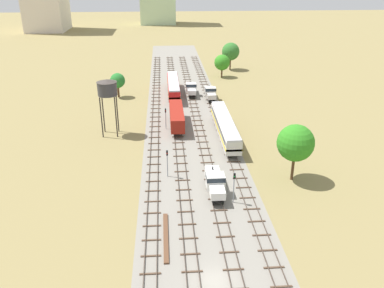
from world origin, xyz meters
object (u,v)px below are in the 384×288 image
freight_boxcar_left_mid (177,116)px  water_tower (107,88)px  shunter_loco_centre_midfar (210,92)px  passenger_coach_centre_near (225,125)px  signal_post_near (234,184)px  diesel_railcar_left_farther (173,86)px  shunter_loco_centre_left_nearest (215,181)px  signal_post_mid (167,160)px  shunter_loco_centre_left_far (191,88)px  signal_post_nearest (166,116)px

freight_boxcar_left_mid → water_tower: size_ratio=1.22×
shunter_loco_centre_midfar → passenger_coach_centre_near: bearing=-90.0°
passenger_coach_centre_near → signal_post_near: size_ratio=4.45×
diesel_railcar_left_farther → water_tower: bearing=-117.1°
shunter_loco_centre_left_nearest → signal_post_near: 3.87m
signal_post_mid → shunter_loco_centre_left_far: bearing=81.2°
shunter_loco_centre_left_far → signal_post_mid: bearing=-98.8°
shunter_loco_centre_midfar → signal_post_nearest: 22.98m
shunter_loco_centre_left_far → diesel_railcar_left_farther: bearing=174.2°
shunter_loco_centre_midfar → shunter_loco_centre_left_far: bearing=137.5°
diesel_railcar_left_farther → signal_post_mid: bearing=-92.9°
passenger_coach_centre_near → diesel_railcar_left_farther: 31.44m
shunter_loco_centre_midfar → shunter_loco_centre_left_far: 6.33m
passenger_coach_centre_near → freight_boxcar_left_mid: 11.50m
shunter_loco_centre_midfar → signal_post_mid: size_ratio=1.76×
passenger_coach_centre_near → signal_post_mid: (-11.67, -15.55, 0.47)m
shunter_loco_centre_midfar → shunter_loco_centre_left_nearest: bearing=-95.7°
freight_boxcar_left_mid → passenger_coach_centre_near: bearing=-35.8°
passenger_coach_centre_near → shunter_loco_centre_left_far: 29.92m
signal_post_near → freight_boxcar_left_mid: bearing=102.8°
passenger_coach_centre_near → water_tower: (-22.92, 3.43, 7.06)m
diesel_railcar_left_farther → water_tower: water_tower is taller
shunter_loco_centre_left_nearest → shunter_loco_centre_midfar: 46.78m
signal_post_near → diesel_railcar_left_farther: bearing=97.4°
shunter_loco_centre_left_far → signal_post_mid: size_ratio=1.76×
diesel_railcar_left_farther → signal_post_near: bearing=-82.6°
water_tower → signal_post_near: size_ratio=2.32×
freight_boxcar_left_mid → signal_post_near: signal_post_near is taller
shunter_loco_centre_left_nearest → water_tower: water_tower is taller
shunter_loco_centre_left_far → signal_post_near: 53.75m
shunter_loco_centre_midfar → signal_post_nearest: bearing=-120.6°
shunter_loco_centre_midfar → signal_post_near: signal_post_near is taller
signal_post_mid → passenger_coach_centre_near: bearing=53.1°
water_tower → signal_post_mid: 23.02m
shunter_loco_centre_left_nearest → water_tower: (-18.26, 24.70, 7.67)m
signal_post_near → signal_post_mid: bearing=137.4°
passenger_coach_centre_near → signal_post_nearest: bearing=154.8°
passenger_coach_centre_near → shunter_loco_centre_left_far: size_ratio=2.60×
freight_boxcar_left_mid → shunter_loco_centre_midfar: bearing=63.3°
signal_post_near → signal_post_nearest: bearing=107.5°
shunter_loco_centre_left_far → signal_post_nearest: (-7.00, -24.05, 0.98)m
signal_post_near → shunter_loco_centre_midfar: bearing=87.3°
shunter_loco_centre_midfar → signal_post_mid: 42.47m
freight_boxcar_left_mid → signal_post_nearest: size_ratio=3.01×
diesel_railcar_left_farther → signal_post_nearest: size_ratio=4.41×
passenger_coach_centre_near → shunter_loco_centre_midfar: (0.00, 25.28, -0.60)m
water_tower → signal_post_near: bearing=-53.2°
freight_boxcar_left_mid → shunter_loco_centre_midfar: freight_boxcar_left_mid is taller
shunter_loco_centre_left_nearest → signal_post_mid: (-7.00, 5.73, 1.07)m
signal_post_nearest → shunter_loco_centre_left_nearest: bearing=-75.3°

